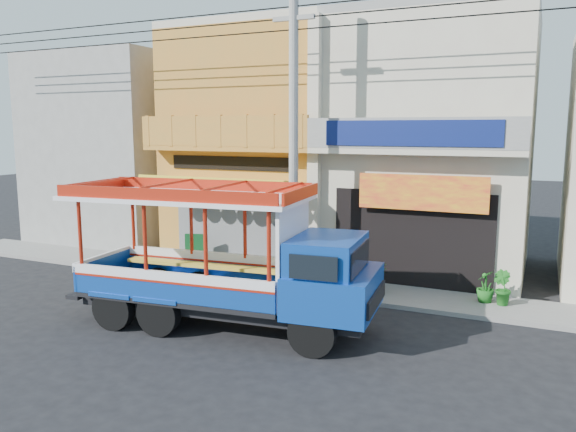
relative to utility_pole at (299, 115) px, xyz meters
The scene contains 12 objects.
ground 6.08m from the utility_pole, 75.53° to the right, with size 90.00×90.00×0.00m, color black.
sidewalk 5.09m from the utility_pole, 39.41° to the left, with size 30.00×2.00×0.12m, color slate.
shophouse_left 5.70m from the utility_pole, 124.03° to the left, with size 6.00×7.50×8.24m.
shophouse_right 5.54m from the utility_pole, 58.56° to the left, with size 6.00×6.75×8.24m.
party_pilaster 1.87m from the utility_pole, 95.46° to the left, with size 0.35×0.30×8.00m, color #C0B29E.
filler_building_left 11.25m from the utility_pole, 155.15° to the left, with size 6.00×6.00×7.60m, color gray.
utility_pole is the anchor object (origin of this frame).
songthaew_truck 4.72m from the utility_pole, 88.87° to the right, with size 7.47×3.02×3.40m.
green_sign 6.12m from the utility_pole, 166.79° to the left, with size 0.72×0.51×1.12m.
potted_plant_a 4.96m from the utility_pole, 17.27° to the left, with size 0.76×0.66×0.85m, color #1B5F1B.
potted_plant_b 7.07m from the utility_pole, ahead, with size 0.50×0.40×0.90m, color #1B5F1B.
potted_plant_c 6.79m from the utility_pole, 10.55° to the left, with size 0.48×0.48×0.85m, color #1B5F1B.
Camera 1 is at (5.35, -11.01, 4.67)m, focal length 35.00 mm.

